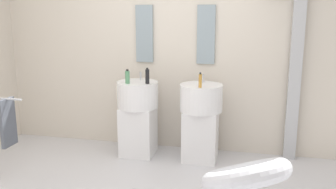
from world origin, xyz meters
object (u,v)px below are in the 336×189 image
Objects in this scene: towel_rack at (6,124)px; soap_bottle_amber at (200,81)px; lounge_chair at (246,181)px; shower_column at (294,71)px; soap_bottle_green at (127,77)px; soap_bottle_black at (147,76)px; pedestal_sink_right at (201,119)px; pedestal_sink_left at (138,115)px.

soap_bottle_amber is at bearing 24.63° from towel_rack.
towel_rack is (-2.44, 0.19, 0.28)m from lounge_chair.
shower_column reaches higher than soap_bottle_green.
soap_bottle_black reaches higher than lounge_chair.
shower_column reaches higher than soap_bottle_amber.
pedestal_sink_right reaches higher than towel_rack.
lounge_chair is 6.45× the size of soap_bottle_amber.
shower_column is 12.14× the size of soap_bottle_green.
pedestal_sink_left is at bearing 56.71° from soap_bottle_green.
soap_bottle_black reaches higher than pedestal_sink_left.
pedestal_sink_right is 1.36m from lounge_chair.
soap_bottle_black is (-0.64, 0.09, 0.01)m from soap_bottle_amber.
soap_bottle_green is 0.99× the size of soap_bottle_amber.
pedestal_sink_left is 1.93m from shower_column.
pedestal_sink_left and pedestal_sink_right have the same top height.
soap_bottle_amber is at bearing -12.63° from pedestal_sink_left.
towel_rack is at bearing -155.37° from soap_bottle_amber.
soap_bottle_black is at bearing -167.65° from shower_column.
pedestal_sink_right is at bearing 114.55° from lounge_chair.
soap_bottle_amber is (-1.04, -0.46, -0.07)m from shower_column.
pedestal_sink_right is at bearing -165.07° from shower_column.
towel_rack is at bearing -150.96° from pedestal_sink_right.
pedestal_sink_right is at bearing 93.00° from soap_bottle_amber.
soap_bottle_black is (-0.63, -0.09, 0.50)m from pedestal_sink_right.
soap_bottle_black reaches higher than soap_bottle_green.
soap_bottle_black reaches higher than soap_bottle_amber.
pedestal_sink_right is (0.78, 0.00, 0.00)m from pedestal_sink_left.
soap_bottle_amber reaches higher than towel_rack.
shower_column reaches higher than pedestal_sink_right.
pedestal_sink_left is 0.53m from soap_bottle_black.
shower_column reaches higher than towel_rack.
towel_rack reaches higher than lounge_chair.
pedestal_sink_right is 2.15m from towel_rack.
pedestal_sink_left reaches higher than towel_rack.
soap_bottle_amber is (0.01, -0.18, 0.49)m from pedestal_sink_right.
pedestal_sink_left is 1.08× the size of towel_rack.
pedestal_sink_left is at bearing 167.37° from soap_bottle_amber.
shower_column reaches higher than pedestal_sink_left.
soap_bottle_green is 0.90× the size of soap_bottle_black.
shower_column is (1.05, 0.28, 0.57)m from pedestal_sink_right.
shower_column is at bearing 14.93° from pedestal_sink_right.
towel_rack is 1.42m from soap_bottle_green.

